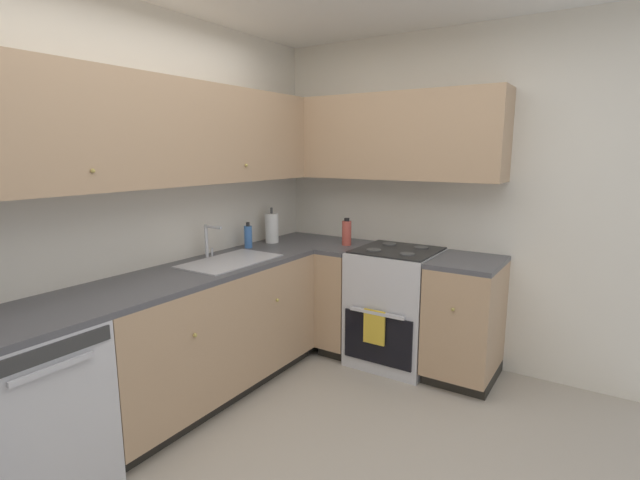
{
  "coord_description": "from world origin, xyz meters",
  "views": [
    {
      "loc": [
        -1.72,
        -1.14,
        1.66
      ],
      "look_at": [
        0.97,
        0.59,
        1.05
      ],
      "focal_mm": 26.35,
      "sensor_mm": 36.0,
      "label": 1
    }
  ],
  "objects": [
    {
      "name": "upper_cabinets_right",
      "position": [
        1.71,
        0.49,
        1.77
      ],
      "size": [
        0.32,
        1.9,
        0.65
      ],
      "color": "tan"
    },
    {
      "name": "soap_bottle",
      "position": [
        1.05,
        1.32,
        0.99
      ],
      "size": [
        0.06,
        0.06,
        0.21
      ],
      "color": "#3F72BF",
      "rests_on": "countertop_back"
    },
    {
      "name": "wall_right",
      "position": [
        1.9,
        0.0,
        1.28
      ],
      "size": [
        0.05,
        2.98,
        2.56
      ],
      "primitive_type": "cube",
      "color": "silver",
      "rests_on": "ground_plane"
    },
    {
      "name": "countertop_back",
      "position": [
        0.4,
        1.14,
        0.89
      ],
      "size": [
        2.94,
        0.6,
        0.03
      ],
      "primitive_type": "cube",
      "color": "#4C4C51",
      "rests_on": "lower_cabinets_back"
    },
    {
      "name": "lower_cabinets_right",
      "position": [
        1.58,
        0.07,
        0.44
      ],
      "size": [
        0.62,
        1.35,
        0.87
      ],
      "color": "tan",
      "rests_on": "ground_plane"
    },
    {
      "name": "paper_towel_roll",
      "position": [
        1.33,
        1.3,
        1.03
      ],
      "size": [
        0.11,
        0.11,
        0.31
      ],
      "color": "white",
      "rests_on": "countertop_back"
    },
    {
      "name": "countertop_right",
      "position": [
        1.57,
        0.07,
        0.89
      ],
      "size": [
        0.6,
        1.35,
        0.03
      ],
      "color": "#4C4C51",
      "rests_on": "lower_cabinets_right"
    },
    {
      "name": "dishwasher",
      "position": [
        -0.77,
        1.14,
        0.44
      ],
      "size": [
        0.6,
        0.63,
        0.87
      ],
      "color": "silver",
      "rests_on": "ground_plane"
    },
    {
      "name": "faucet",
      "position": [
        0.63,
        1.32,
        1.05
      ],
      "size": [
        0.07,
        0.16,
        0.24
      ],
      "color": "silver",
      "rests_on": "countertop_back"
    },
    {
      "name": "oven_range",
      "position": [
        1.59,
        0.27,
        0.46
      ],
      "size": [
        0.68,
        0.62,
        1.05
      ],
      "color": "silver",
      "rests_on": "ground_plane"
    },
    {
      "name": "sink",
      "position": [
        0.63,
        1.11,
        0.86
      ],
      "size": [
        0.69,
        0.4,
        0.1
      ],
      "color": "#B7B7BC",
      "rests_on": "countertop_back"
    },
    {
      "name": "upper_cabinets_back",
      "position": [
        0.24,
        1.28,
        1.77
      ],
      "size": [
        2.62,
        0.34,
        0.65
      ],
      "color": "tan"
    },
    {
      "name": "oil_bottle",
      "position": [
        1.57,
        0.72,
        1.01
      ],
      "size": [
        0.08,
        0.08,
        0.22
      ],
      "color": "#BF4C3F",
      "rests_on": "countertop_right"
    },
    {
      "name": "lower_cabinets_back",
      "position": [
        0.4,
        1.14,
        0.44
      ],
      "size": [
        1.74,
        0.62,
        0.87
      ],
      "color": "tan",
      "rests_on": "ground_plane"
    },
    {
      "name": "wall_back",
      "position": [
        0.0,
        1.47,
        1.28
      ],
      "size": [
        3.85,
        0.05,
        2.56
      ],
      "primitive_type": "cube",
      "color": "silver",
      "rests_on": "ground_plane"
    }
  ]
}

